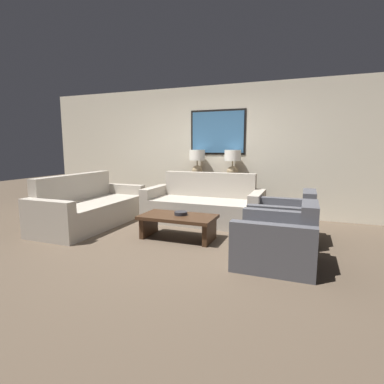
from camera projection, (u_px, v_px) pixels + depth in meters
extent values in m
plane|color=brown|center=(171.00, 245.00, 4.31)|extent=(20.00, 20.00, 0.00)
cube|color=beige|center=(218.00, 150.00, 6.31)|extent=(8.28, 0.10, 2.65)
cube|color=black|center=(218.00, 132.00, 6.21)|extent=(1.18, 0.01, 0.92)
cube|color=teal|center=(218.00, 132.00, 6.20)|extent=(1.10, 0.02, 0.84)
cube|color=#332319|center=(214.00, 196.00, 6.21)|extent=(1.29, 0.37, 0.78)
cylinder|color=tan|center=(197.00, 176.00, 6.28)|extent=(0.19, 0.19, 0.02)
sphere|color=tan|center=(197.00, 170.00, 6.27)|extent=(0.22, 0.22, 0.22)
cylinder|color=#8C7A51|center=(197.00, 163.00, 6.24)|extent=(0.02, 0.02, 0.10)
cylinder|color=white|center=(197.00, 155.00, 6.22)|extent=(0.32, 0.32, 0.21)
cylinder|color=tan|center=(232.00, 177.00, 6.02)|extent=(0.19, 0.19, 0.02)
sphere|color=tan|center=(232.00, 171.00, 6.00)|extent=(0.22, 0.22, 0.22)
cylinder|color=#8C7A51|center=(232.00, 163.00, 5.98)|extent=(0.02, 0.02, 0.10)
cylinder|color=white|center=(233.00, 155.00, 5.95)|extent=(0.32, 0.32, 0.21)
cube|color=#ADA393|center=(201.00, 212.00, 5.49)|extent=(1.81, 0.76, 0.43)
cube|color=#ADA393|center=(209.00, 195.00, 5.89)|extent=(1.81, 0.18, 0.91)
cube|color=#ADA393|center=(155.00, 202.00, 5.91)|extent=(0.18, 0.94, 0.62)
cube|color=#ADA393|center=(257.00, 210.00, 5.21)|extent=(0.18, 0.94, 0.62)
cube|color=#ADA393|center=(97.00, 214.00, 5.35)|extent=(0.76, 1.81, 0.43)
cube|color=#ADA393|center=(75.00, 199.00, 5.48)|extent=(0.18, 1.81, 0.91)
cube|color=#ADA393|center=(48.00, 221.00, 4.45)|extent=(0.94, 0.18, 0.62)
cube|color=#ADA393|center=(124.00, 199.00, 6.28)|extent=(0.94, 0.18, 0.62)
cube|color=#3D2616|center=(178.00, 217.00, 4.56)|extent=(1.14, 0.61, 0.05)
cube|color=#3D2616|center=(149.00, 225.00, 4.77)|extent=(0.07, 0.49, 0.31)
cube|color=#3D2616|center=(210.00, 232.00, 4.41)|extent=(0.07, 0.49, 0.31)
cylinder|color=#232328|center=(181.00, 213.00, 4.58)|extent=(0.20, 0.20, 0.05)
cube|color=#4C4C51|center=(275.00, 226.00, 4.56)|extent=(0.74, 0.60, 0.42)
cube|color=#4C4C51|center=(308.00, 217.00, 4.37)|extent=(0.18, 0.60, 0.77)
cube|color=#4C4C51|center=(284.00, 216.00, 4.86)|extent=(0.92, 0.14, 0.58)
cube|color=#4C4C51|center=(280.00, 227.00, 4.17)|extent=(0.92, 0.14, 0.58)
cube|color=#4C4C51|center=(267.00, 246.00, 3.62)|extent=(0.74, 0.60, 0.42)
cube|color=#4C4C51|center=(308.00, 236.00, 3.43)|extent=(0.18, 0.60, 0.77)
cube|color=#4C4C51|center=(278.00, 232.00, 3.92)|extent=(0.92, 0.14, 0.58)
cube|color=#4C4C51|center=(272.00, 250.00, 3.23)|extent=(0.92, 0.14, 0.58)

